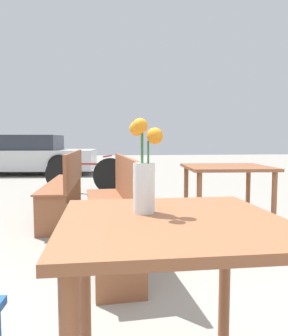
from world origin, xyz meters
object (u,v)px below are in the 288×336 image
(flower_vase, at_px, (144,177))
(bicycle, at_px, (86,175))
(table_back, at_px, (226,177))
(parked_car, at_px, (16,155))
(table_front, at_px, (172,255))
(bench_middle, at_px, (68,180))
(bench_near, at_px, (118,202))

(flower_vase, distance_m, bicycle, 5.12)
(table_back, bearing_deg, parked_car, 119.58)
(flower_vase, distance_m, parked_car, 9.20)
(flower_vase, bearing_deg, table_back, 61.96)
(flower_vase, height_order, bicycle, flower_vase)
(table_front, bearing_deg, bench_middle, 101.99)
(table_front, distance_m, bench_middle, 3.35)
(table_back, xyz_separation_m, bicycle, (-1.60, 2.97, -0.27))
(table_front, bearing_deg, table_back, 64.67)
(flower_vase, relative_size, bench_near, 0.18)
(flower_vase, relative_size, table_back, 0.38)
(flower_vase, relative_size, parked_car, 0.07)
(bench_middle, bearing_deg, table_front, -78.01)
(flower_vase, bearing_deg, table_front, -45.54)
(bicycle, xyz_separation_m, parked_car, (-2.20, 3.72, 0.20))
(bicycle, height_order, parked_car, parked_car)
(flower_vase, distance_m, bench_near, 1.71)
(flower_vase, xyz_separation_m, bicycle, (-0.49, 5.07, -0.52))
(bench_middle, bearing_deg, table_back, -32.32)
(table_back, xyz_separation_m, parked_car, (-3.80, 6.70, -0.07))
(bicycle, bearing_deg, bench_near, -82.22)
(bench_near, bearing_deg, bench_middle, 111.08)
(table_back, bearing_deg, flower_vase, -118.04)
(flower_vase, xyz_separation_m, bench_middle, (-0.61, 3.19, -0.40))
(bicycle, distance_m, parked_car, 4.33)
(bench_near, distance_m, parked_car, 7.61)
(flower_vase, relative_size, bicycle, 0.21)
(table_front, relative_size, parked_car, 0.16)
(table_front, height_order, table_back, table_front)
(table_front, relative_size, bench_near, 0.41)
(bench_near, bearing_deg, parked_car, 110.47)
(table_back, distance_m, bicycle, 3.39)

